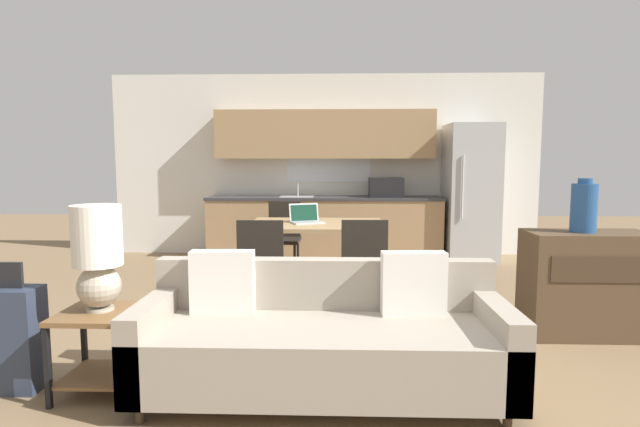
# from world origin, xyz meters

# --- Properties ---
(ground_plane) EXTENTS (20.00, 20.00, 0.00)m
(ground_plane) POSITION_xyz_m (0.00, 0.00, 0.00)
(ground_plane) COLOR #7F6647
(wall_back) EXTENTS (6.40, 0.07, 2.70)m
(wall_back) POSITION_xyz_m (0.00, 4.63, 1.35)
(wall_back) COLOR silver
(wall_back) RESTS_ON ground_plane
(kitchen_counter) EXTENTS (3.38, 0.65, 2.15)m
(kitchen_counter) POSITION_xyz_m (0.02, 4.33, 0.84)
(kitchen_counter) COLOR tan
(kitchen_counter) RESTS_ON ground_plane
(refrigerator) EXTENTS (0.70, 0.75, 1.93)m
(refrigerator) POSITION_xyz_m (2.09, 4.22, 0.97)
(refrigerator) COLOR #B7BABC
(refrigerator) RESTS_ON ground_plane
(dining_table) EXTENTS (1.40, 0.98, 0.77)m
(dining_table) POSITION_xyz_m (-0.03, 2.25, 0.71)
(dining_table) COLOR tan
(dining_table) RESTS_ON ground_plane
(couch) EXTENTS (2.18, 0.80, 0.86)m
(couch) POSITION_xyz_m (0.10, 0.01, 0.34)
(couch) COLOR #3D2D1E
(couch) RESTS_ON ground_plane
(side_table) EXTENTS (0.46, 0.46, 0.51)m
(side_table) POSITION_xyz_m (-1.26, -0.04, 0.34)
(side_table) COLOR brown
(side_table) RESTS_ON ground_plane
(table_lamp) EXTENTS (0.29, 0.29, 0.65)m
(table_lamp) POSITION_xyz_m (-1.26, -0.02, 0.86)
(table_lamp) COLOR #B2A893
(table_lamp) RESTS_ON side_table
(credenza) EXTENTS (0.97, 0.46, 0.85)m
(credenza) POSITION_xyz_m (2.21, 1.09, 0.43)
(credenza) COLOR brown
(credenza) RESTS_ON ground_plane
(vase) EXTENTS (0.20, 0.20, 0.43)m
(vase) POSITION_xyz_m (2.15, 1.09, 1.05)
(vase) COLOR #234C84
(vase) RESTS_ON credenza
(dining_chair_near_right) EXTENTS (0.43, 0.43, 0.92)m
(dining_chair_near_right) POSITION_xyz_m (0.42, 1.43, 0.52)
(dining_chair_near_right) COLOR black
(dining_chair_near_right) RESTS_ON ground_plane
(dining_chair_near_left) EXTENTS (0.43, 0.43, 0.92)m
(dining_chair_near_left) POSITION_xyz_m (-0.48, 1.38, 0.52)
(dining_chair_near_left) COLOR black
(dining_chair_near_left) RESTS_ON ground_plane
(dining_chair_far_left) EXTENTS (0.44, 0.44, 0.92)m
(dining_chair_far_left) POSITION_xyz_m (-0.48, 3.11, 0.52)
(dining_chair_far_left) COLOR black
(dining_chair_far_left) RESTS_ON ground_plane
(laptop) EXTENTS (0.39, 0.36, 0.20)m
(laptop) POSITION_xyz_m (-0.14, 2.26, 0.82)
(laptop) COLOR #B7BABC
(laptop) RESTS_ON dining_table
(suitcase) EXTENTS (0.42, 0.22, 0.81)m
(suitcase) POSITION_xyz_m (-1.86, -0.02, 0.33)
(suitcase) COLOR #2D384C
(suitcase) RESTS_ON ground_plane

